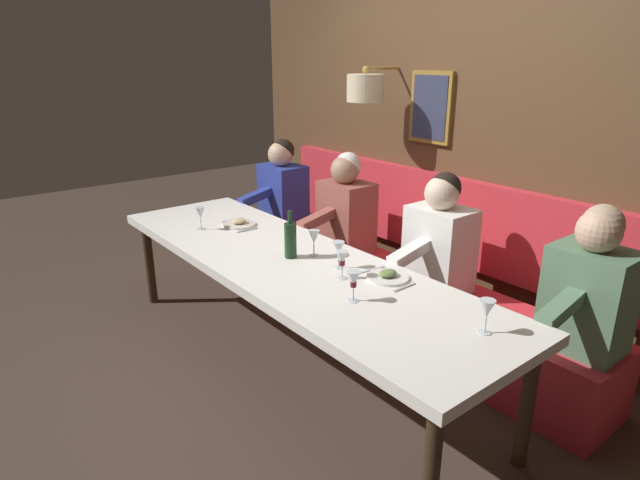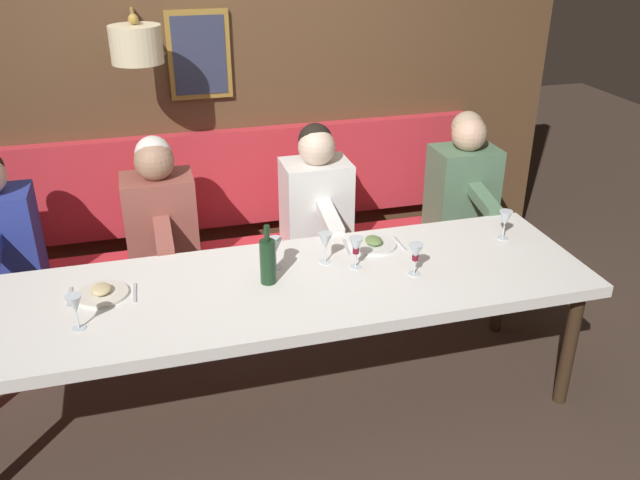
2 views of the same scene
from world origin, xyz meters
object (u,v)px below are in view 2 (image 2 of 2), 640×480
at_px(diner_middle, 160,209).
at_px(wine_glass_3, 356,247).
at_px(wine_glass_2, 75,305).
at_px(wine_glass_4, 275,247).
at_px(diner_near, 316,193).
at_px(wine_glass_1, 505,219).
at_px(diner_nearest, 464,178).
at_px(wine_glass_5, 416,253).
at_px(wine_glass_0, 325,242).
at_px(dining_table, 273,295).
at_px(wine_bottle, 268,261).

height_order(diner_middle, wine_glass_3, diner_middle).
height_order(wine_glass_2, wine_glass_4, same).
bearing_deg(diner_near, wine_glass_4, 150.72).
xyz_separation_m(diner_middle, wine_glass_1, (-0.73, -1.78, 0.04)).
bearing_deg(wine_glass_1, diner_nearest, -9.42).
xyz_separation_m(diner_nearest, wine_glass_4, (-0.72, 1.38, 0.04)).
bearing_deg(wine_glass_3, wine_glass_4, 75.22).
bearing_deg(wine_glass_3, diner_nearest, -50.40).
bearing_deg(wine_glass_1, wine_glass_5, 111.39).
bearing_deg(wine_glass_0, wine_glass_1, -89.42).
xyz_separation_m(diner_middle, wine_glass_3, (-0.82, -0.91, 0.04)).
bearing_deg(diner_near, wine_glass_2, 127.85).
xyz_separation_m(diner_middle, wine_glass_0, (-0.74, -0.77, 0.04)).
xyz_separation_m(diner_near, wine_glass_5, (-0.97, -0.24, 0.04)).
xyz_separation_m(wine_glass_0, wine_glass_5, (-0.23, -0.39, -0.00)).
bearing_deg(wine_glass_3, wine_glass_1, -83.67).
bearing_deg(dining_table, wine_glass_2, 99.84).
distance_m(dining_table, wine_glass_2, 0.90).
bearing_deg(diner_nearest, wine_glass_1, 170.58).
bearing_deg(dining_table, wine_glass_5, -97.18).
height_order(wine_glass_1, wine_glass_4, same).
distance_m(dining_table, wine_glass_3, 0.47).
xyz_separation_m(wine_glass_2, wine_bottle, (0.18, -0.86, -0.00)).
height_order(wine_glass_0, wine_glass_4, same).
bearing_deg(wine_glass_4, wine_glass_2, 108.62).
distance_m(dining_table, diner_near, 1.00).
bearing_deg(wine_glass_5, diner_near, 13.70).
bearing_deg(wine_glass_2, wine_glass_0, -75.85).
height_order(diner_near, wine_glass_3, diner_near).
bearing_deg(wine_glass_5, wine_glass_3, 60.33).
distance_m(diner_near, wine_glass_1, 1.12).
bearing_deg(wine_glass_2, wine_glass_3, -80.89).
relative_size(wine_glass_0, wine_glass_5, 1.00).
bearing_deg(diner_middle, diner_nearest, -90.00).
bearing_deg(diner_middle, wine_glass_3, -132.24).
height_order(diner_middle, wine_glass_2, diner_middle).
relative_size(wine_glass_3, wine_bottle, 0.55).
relative_size(diner_nearest, wine_glass_5, 4.82).
xyz_separation_m(diner_middle, wine_glass_2, (-1.03, 0.40, 0.04)).
height_order(wine_glass_3, wine_glass_4, same).
relative_size(wine_glass_4, wine_glass_5, 1.00).
height_order(diner_near, wine_bottle, diner_near).
bearing_deg(wine_glass_4, diner_middle, 35.84).
bearing_deg(wine_glass_4, wine_glass_0, -93.37).
relative_size(wine_glass_5, wine_bottle, 0.55).
xyz_separation_m(wine_glass_2, wine_glass_4, (0.31, -0.93, 0.00)).
bearing_deg(dining_table, diner_middle, 28.09).
bearing_deg(wine_glass_3, wine_glass_0, 56.86).
bearing_deg(diner_near, wine_glass_5, -166.30).
relative_size(wine_glass_0, wine_glass_3, 1.00).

